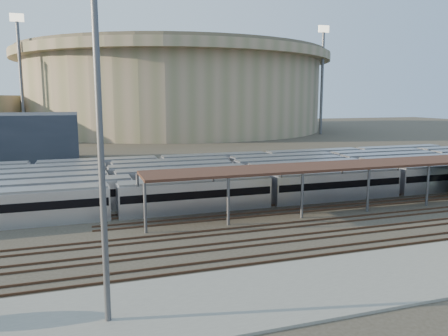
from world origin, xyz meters
name	(u,v)px	position (x,y,z in m)	size (l,w,h in m)	color
ground	(227,229)	(0.00, 0.00, 0.00)	(420.00, 420.00, 0.00)	#383026
apron	(228,299)	(-5.00, -15.00, 0.10)	(50.00, 9.00, 0.20)	gray
subway_trains	(212,178)	(4.07, 18.50, 1.80)	(128.48, 23.90, 3.60)	silver
inspection_shed	(385,164)	(22.00, 4.00, 4.98)	(60.30, 6.00, 5.30)	#505054
empty_tracks	(245,243)	(0.00, -5.00, 0.09)	(170.00, 9.62, 0.18)	#4C3323
stadium	(176,90)	(25.00, 140.00, 16.47)	(124.00, 124.00, 32.50)	gray
floodlight_0	(21,73)	(-30.00, 110.00, 20.65)	(4.00, 1.00, 38.40)	#505054
floodlight_2	(322,77)	(70.00, 100.00, 20.65)	(4.00, 1.00, 38.40)	#505054
floodlight_3	(86,80)	(-10.00, 160.00, 20.65)	(4.00, 1.00, 38.40)	#505054
yard_light_pole	(100,130)	(-12.65, -15.54, 11.39)	(0.81, 0.36, 22.21)	#505054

